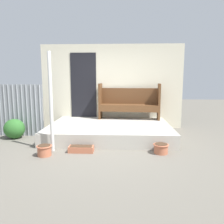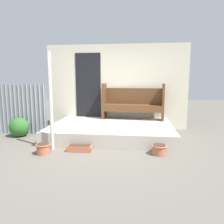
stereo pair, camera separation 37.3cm
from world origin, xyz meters
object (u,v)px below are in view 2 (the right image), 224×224
at_px(support_post, 51,102).
at_px(flower_pot_left, 43,148).
at_px(planter_box_rect, 80,148).
at_px(shrub_by_fence, 19,127).
at_px(flower_pot_middle, 159,149).
at_px(bench, 133,101).

relative_size(support_post, flower_pot_left, 6.71).
relative_size(planter_box_rect, shrub_by_fence, 0.99).
xyz_separation_m(flower_pot_middle, shrub_by_fence, (-3.63, 1.00, 0.14)).
bearing_deg(flower_pot_left, shrub_by_fence, 134.73).
relative_size(support_post, flower_pot_middle, 6.46).
distance_m(flower_pot_left, planter_box_rect, 0.75).
height_order(support_post, shrub_by_fence, support_post).
height_order(flower_pot_middle, shrub_by_fence, shrub_by_fence).
relative_size(bench, shrub_by_fence, 3.45).
bearing_deg(flower_pot_middle, bench, 105.50).
height_order(support_post, flower_pot_middle, support_post).
bearing_deg(bench, shrub_by_fence, -154.81).
xyz_separation_m(bench, planter_box_rect, (-1.08, -2.17, -0.80)).
distance_m(support_post, planter_box_rect, 1.17).
bearing_deg(flower_pot_left, bench, 53.73).
xyz_separation_m(support_post, bench, (1.71, 2.11, -0.18)).
bearing_deg(support_post, flower_pot_middle, -1.61).
bearing_deg(flower_pot_left, flower_pot_middle, 5.98).
height_order(support_post, planter_box_rect, support_post).
height_order(support_post, flower_pot_left, support_post).
bearing_deg(flower_pot_middle, shrub_by_fence, 164.59).
xyz_separation_m(flower_pot_left, flower_pot_middle, (2.39, 0.25, -0.01)).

